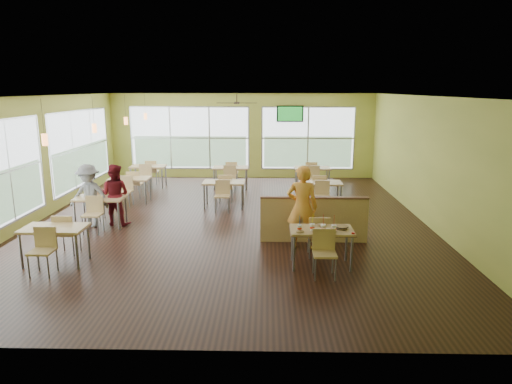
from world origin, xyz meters
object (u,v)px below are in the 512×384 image
Objects in this scene: food_basket at (342,227)px; man_plaid at (302,207)px; main_table at (321,235)px; half_wall_divider at (314,219)px.

man_plaid is at bearing 124.46° from food_basket.
food_basket is (0.69, -1.00, -0.13)m from man_plaid.
man_plaid is (-0.30, 1.02, 0.28)m from main_table.
main_table is 0.83× the size of man_plaid.
half_wall_divider is at bearing 105.01° from food_basket.
man_plaid is at bearing 106.52° from main_table.
half_wall_divider reaches higher than main_table.
man_plaid reaches higher than main_table.
main_table is at bearing -90.00° from half_wall_divider.
main_table is 0.63× the size of half_wall_divider.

